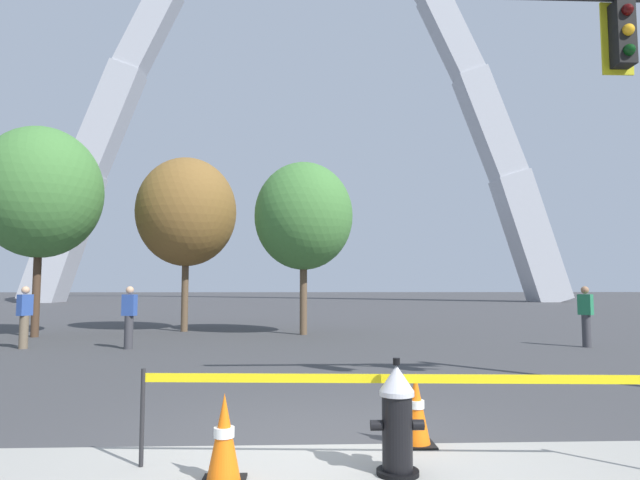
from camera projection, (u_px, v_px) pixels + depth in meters
ground_plane at (322, 447)px, 5.48m from camera, size 240.00×240.00×0.00m
fire_hydrant at (397, 419)px, 4.69m from camera, size 0.46×0.48×0.99m
caution_tape_barrier at (392, 402)px, 4.84m from camera, size 4.50×0.33×0.87m
traffic_cone_by_hydrant at (416, 410)px, 5.53m from camera, size 0.36×0.36×0.73m
traffic_cone_mid_sidewalk at (224, 439)px, 4.48m from camera, size 0.36×0.36×0.73m
monument_arch at (301, 104)px, 53.75m from camera, size 51.91×3.25×44.58m
tree_far_left at (41, 192)px, 17.40m from camera, size 3.81×3.81×6.68m
tree_left_mid at (187, 212)px, 19.46m from camera, size 3.52×3.52×6.16m
tree_center_left at (304, 216)px, 18.20m from camera, size 3.27×3.27×5.72m
pedestrian_walking_left at (129, 317)px, 13.93m from camera, size 0.38×0.28×1.59m
pedestrian_standing_center at (24, 316)px, 13.98m from camera, size 0.33×0.39×1.59m
pedestrian_walking_right at (586, 316)px, 14.32m from camera, size 0.37×0.39×1.59m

